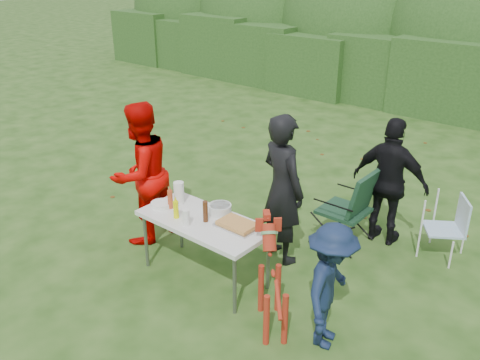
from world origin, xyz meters
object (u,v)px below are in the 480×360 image
Objects in this scene: person_cook at (282,189)px; person_red_jacket at (141,174)px; camping_chair at (344,206)px; beer_bottle at (205,211)px; mustard_bottle at (176,210)px; folding_table at (204,224)px; dog at (273,286)px; lawn_chair at (444,227)px; person_black_puffy at (390,182)px; paper_towel_roll at (179,193)px; ketchup_bottle at (170,199)px; child at (330,287)px.

person_cook is 1.00× the size of person_red_jacket.
camping_chair is 4.28× the size of beer_bottle.
mustard_bottle is (0.95, -0.31, -0.07)m from person_red_jacket.
folding_table is at bearing 79.54° from person_red_jacket.
dog reaches higher than lawn_chair.
person_black_puffy is at bearing -24.43° from lawn_chair.
person_black_puffy is at bearing 125.11° from person_red_jacket.
folding_table is 0.55m from paper_towel_roll.
beer_bottle is at bearing 36.65° from dog.
dog is at bearing -5.62° from ketchup_bottle.
dog is 4.97× the size of mustard_bottle.
person_black_puffy is at bearing 56.79° from mustard_bottle.
person_red_jacket is 1.10× the size of person_black_puffy.
person_cook is at bearing 37.36° from child.
camping_chair is (0.80, 1.69, -0.17)m from folding_table.
mustard_bottle is at bearing -28.68° from ketchup_bottle.
child is at bearing 3.58° from mustard_bottle.
child reaches higher than ketchup_bottle.
lawn_chair is at bearing 47.43° from mustard_bottle.
person_black_puffy is 1.60× the size of camping_chair.
camping_chair is 2.16m from mustard_bottle.
camping_chair is 5.14× the size of mustard_bottle.
paper_towel_roll is (-0.02, 0.16, 0.02)m from ketchup_bottle.
ketchup_bottle reaches higher than dog.
dog is 3.82× the size of paper_towel_roll.
dog is 1.27× the size of lawn_chair.
camping_chair is at bearing 53.19° from ketchup_bottle.
child is 5.24× the size of beer_bottle.
person_red_jacket is 6.97× the size of paper_towel_roll.
child is 2.26m from lawn_chair.
paper_towel_roll is at bearing 84.12° from person_red_jacket.
person_red_jacket is at bearing 172.62° from beer_bottle.
beer_bottle is at bearing 79.18° from person_red_jacket.
person_red_jacket is at bearing 36.01° from person_black_puffy.
person_red_jacket is 1.76× the size of camping_chair.
person_black_puffy is at bearing 59.98° from folding_table.
person_cook is at bearing 68.61° from beer_bottle.
camping_chair is 1.31× the size of lawn_chair.
person_red_jacket is at bearing 36.86° from camping_chair.
child is 1.90m from mustard_bottle.
folding_table is at bearing 36.35° from dog.
child is 2.12m from ketchup_bottle.
person_black_puffy reaches higher than beer_bottle.
person_cook and person_red_jacket have the same top height.
lawn_chair is at bearing 40.75° from paper_towel_roll.
camping_chair is 4.67× the size of ketchup_bottle.
paper_towel_roll reaches higher than mustard_bottle.
person_black_puffy is at bearing -135.81° from camping_chair.
person_cook is 1.57m from child.
child reaches higher than dog.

